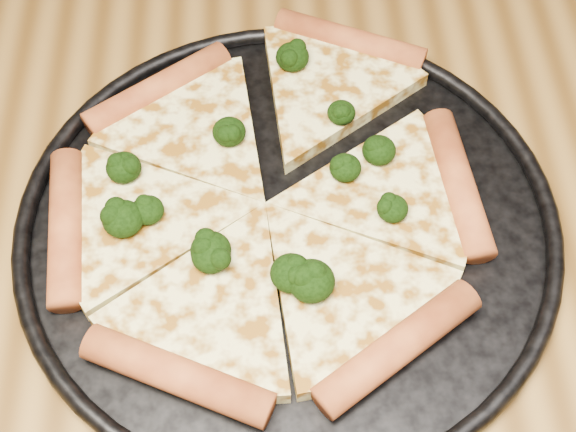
{
  "coord_description": "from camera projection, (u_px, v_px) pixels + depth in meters",
  "views": [
    {
      "loc": [
        -0.01,
        -0.25,
        1.24
      ],
      "look_at": [
        0.01,
        0.07,
        0.77
      ],
      "focal_mm": 52.08,
      "sensor_mm": 36.0,
      "label": 1
    }
  ],
  "objects": [
    {
      "name": "dining_table",
      "position": [
        281.0,
        373.0,
        0.62
      ],
      "size": [
        1.2,
        0.9,
        0.75
      ],
      "color": "brown",
      "rests_on": "ground"
    },
    {
      "name": "broccoli_florets",
      "position": [
        255.0,
        198.0,
        0.57
      ],
      "size": [
        0.21,
        0.23,
        0.02
      ],
      "color": "black",
      "rests_on": "pizza"
    },
    {
      "name": "pizza",
      "position": [
        269.0,
        198.0,
        0.58
      ],
      "size": [
        0.31,
        0.35,
        0.02
      ],
      "rotation": [
        0.0,
        0.0,
        -0.43
      ],
      "color": "#F2E894",
      "rests_on": "pizza_pan"
    },
    {
      "name": "pizza_pan",
      "position": [
        288.0,
        223.0,
        0.58
      ],
      "size": [
        0.38,
        0.38,
        0.02
      ],
      "color": "black",
      "rests_on": "dining_table"
    }
  ]
}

